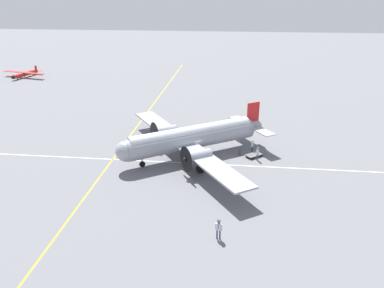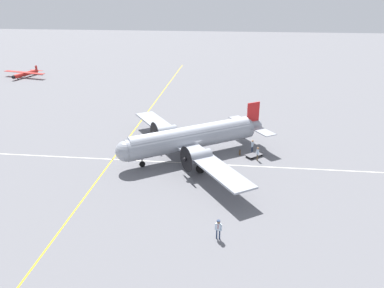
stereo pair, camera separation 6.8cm
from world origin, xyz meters
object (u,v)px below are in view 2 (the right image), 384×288
passenger_boarding (252,145)px  suitcase_near_door (240,152)px  light_aircraft_distant (25,74)px  airliner_main (189,138)px  crew_foreground (218,227)px  ramp_agent (258,152)px  baggage_cart (254,155)px

passenger_boarding → suitcase_near_door: 1.91m
suitcase_near_door → light_aircraft_distant: size_ratio=0.06×
airliner_main → crew_foreground: 16.63m
crew_foreground → passenger_boarding: crew_foreground is taller
passenger_boarding → suitcase_near_door: passenger_boarding is taller
airliner_main → light_aircraft_distant: (-40.39, -43.63, -1.63)m
suitcase_near_door → crew_foreground: bearing=-6.1°
airliner_main → ramp_agent: size_ratio=13.56×
crew_foreground → ramp_agent: bearing=-90.1°
ramp_agent → baggage_cart: (-1.04, -0.30, -0.77)m
passenger_boarding → crew_foreground: bearing=8.7°
airliner_main → ramp_agent: bearing=145.5°
passenger_boarding → light_aircraft_distant: light_aircraft_distant is taller
baggage_cart → light_aircraft_distant: 64.94m
suitcase_near_door → light_aircraft_distant: light_aircraft_distant is taller
light_aircraft_distant → baggage_cart: bearing=66.3°
airliner_main → ramp_agent: (0.08, 8.28, -1.43)m
ramp_agent → suitcase_near_door: size_ratio=2.74×
suitcase_near_door → light_aircraft_distant: bearing=-128.1°
ramp_agent → suitcase_near_door: bearing=-138.7°
suitcase_near_door → airliner_main: bearing=-77.4°
suitcase_near_door → passenger_boarding: bearing=119.4°
airliner_main → baggage_cart: airliner_main is taller
airliner_main → crew_foreground: (15.99, 4.35, -1.37)m
light_aircraft_distant → crew_foreground: bearing=54.0°
airliner_main → suitcase_near_door: 6.72m
passenger_boarding → suitcase_near_door: bearing=-41.4°
ramp_agent → airliner_main: bearing=-104.1°
airliner_main → light_aircraft_distant: airliner_main is taller
airliner_main → passenger_boarding: 8.19m
passenger_boarding → ramp_agent: size_ratio=0.98×
light_aircraft_distant → passenger_boarding: bearing=67.0°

